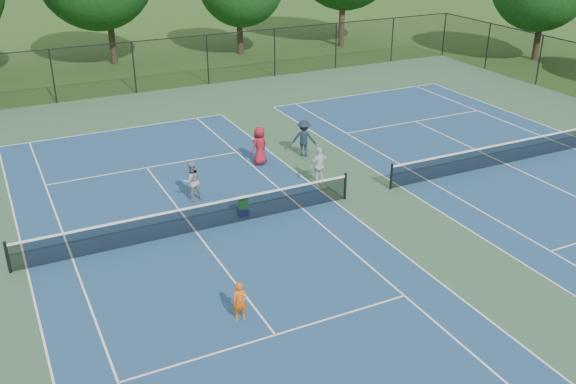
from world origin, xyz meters
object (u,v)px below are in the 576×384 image
instructor (192,181)px  bystander_a (319,166)px  bystander_b (304,138)px  child_player (240,302)px  ball_hopper (243,203)px  ball_crate (243,212)px  bystander_c (260,146)px

instructor → bystander_a: 5.08m
instructor → bystander_b: bystander_b is taller
child_player → instructor: (1.28, 7.84, 0.22)m
bystander_b → ball_hopper: 6.37m
bystander_a → bystander_b: bearing=-111.4°
bystander_b → ball_hopper: bystander_b is taller
child_player → ball_hopper: size_ratio=2.72×
bystander_b → ball_hopper: bearing=79.5°
bystander_b → ball_crate: bystander_b is taller
instructor → bystander_a: size_ratio=1.00×
bystander_a → bystander_c: size_ratio=0.94×
ball_crate → child_player: bearing=-113.4°
ball_hopper → bystander_a: bearing=18.2°
instructor → child_player: bearing=74.7°
child_player → ball_crate: bearing=76.2°
bystander_a → bystander_b: bystander_b is taller
ball_hopper → child_player: bearing=-113.4°
child_player → bystander_a: (6.29, 7.00, 0.22)m
bystander_c → ball_crate: size_ratio=4.48×
bystander_c → ball_hopper: bearing=37.2°
ball_crate → ball_hopper: (0.00, 0.00, 0.37)m
ball_hopper → bystander_c: bearing=59.0°
child_player → bystander_b: bystander_b is taller
child_player → bystander_b: (7.19, 10.03, 0.26)m
bystander_b → ball_crate: (-4.70, -4.28, -0.67)m
child_player → bystander_b: 12.34m
bystander_a → ball_hopper: 4.01m
ball_hopper → ball_crate: bearing=0.0°
child_player → ball_crate: 6.28m
instructor → bystander_b: size_ratio=0.95×
bystander_b → bystander_c: bearing=37.7°
child_player → bystander_c: bystander_c is taller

